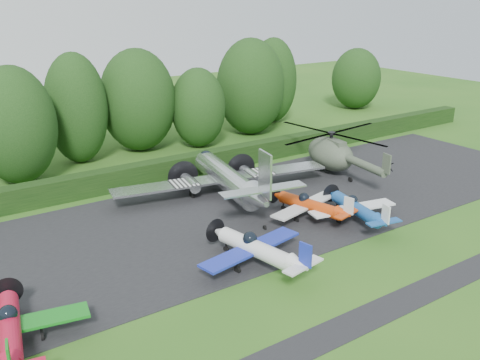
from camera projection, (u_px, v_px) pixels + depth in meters
ground at (296, 273)px, 34.04m from camera, size 160.00×160.00×0.00m
apron at (214, 221)px, 41.83m from camera, size 70.00×18.00×0.01m
taxiway_verge at (366, 318)px, 29.35m from camera, size 70.00×2.00×0.00m
hedgerow at (153, 182)px, 50.42m from camera, size 90.00×1.60×2.00m
transport_plane at (229, 179)px, 45.96m from camera, size 19.70×15.11×6.31m
light_plane_red at (9, 329)px, 26.36m from camera, size 7.75×8.15×2.98m
light_plane_white at (257, 249)px, 34.49m from camera, size 8.00×8.41×3.08m
light_plane_orange at (310, 205)px, 41.98m from camera, size 7.07×7.43×2.72m
light_plane_blue at (356, 208)px, 41.27m from camera, size 7.23×7.60×2.78m
helicopter at (331, 151)px, 52.40m from camera, size 12.70×14.87×4.09m
sign_board at (363, 129)px, 64.19m from camera, size 3.54×0.13×1.99m
tree_0 at (198, 108)px, 60.59m from camera, size 6.22×6.22×9.06m
tree_1 at (273, 80)px, 71.99m from camera, size 6.36×6.36×11.35m
tree_2 at (138, 100)px, 58.92m from camera, size 8.40×8.40×11.32m
tree_4 at (76, 109)px, 54.49m from camera, size 6.34×6.34×11.41m
tree_5 at (15, 126)px, 48.55m from camera, size 7.43×7.43×10.94m
tree_6 at (356, 79)px, 80.87m from camera, size 7.33×7.33×9.09m
tree_8 at (251, 87)px, 65.79m from camera, size 8.40×8.40×11.82m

